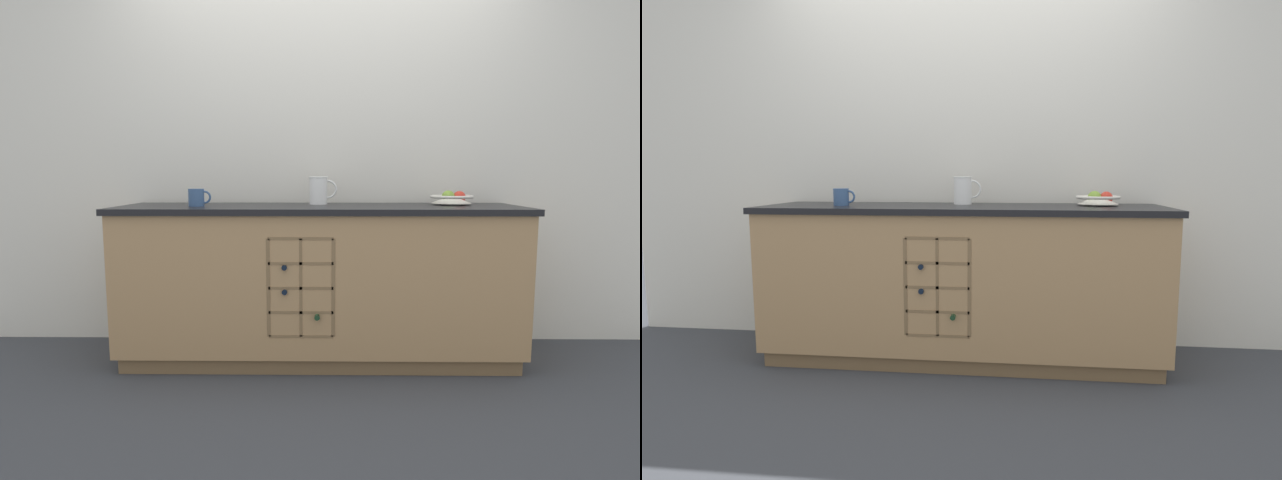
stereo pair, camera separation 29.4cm
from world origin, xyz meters
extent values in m
plane|color=#383A3F|center=(0.00, 0.00, 0.00)|extent=(14.00, 14.00, 0.00)
cube|color=silver|center=(0.00, 0.38, 1.27)|extent=(4.70, 0.06, 2.55)
cube|color=brown|center=(0.00, 0.00, 0.04)|extent=(2.24, 0.56, 0.09)
cube|color=tan|center=(0.00, 0.00, 0.49)|extent=(2.30, 0.62, 0.80)
cube|color=black|center=(0.00, 0.00, 0.90)|extent=(2.34, 0.66, 0.03)
cube|color=brown|center=(-0.10, -0.21, 0.50)|extent=(0.35, 0.01, 0.54)
cube|color=brown|center=(-0.27, -0.26, 0.50)|extent=(0.02, 0.10, 0.54)
cube|color=brown|center=(0.08, -0.26, 0.50)|extent=(0.02, 0.10, 0.54)
cube|color=brown|center=(-0.10, -0.26, 0.23)|extent=(0.35, 0.10, 0.02)
cube|color=brown|center=(-0.10, -0.26, 0.36)|extent=(0.35, 0.10, 0.02)
cube|color=brown|center=(-0.10, -0.26, 0.50)|extent=(0.35, 0.10, 0.02)
cube|color=brown|center=(-0.10, -0.26, 0.63)|extent=(0.35, 0.10, 0.02)
cube|color=brown|center=(-0.10, -0.26, 0.77)|extent=(0.35, 0.10, 0.02)
cube|color=brown|center=(-0.10, -0.26, 0.50)|extent=(0.02, 0.10, 0.54)
cylinder|color=#19381E|center=(-0.01, -0.16, 0.34)|extent=(0.08, 0.20, 0.08)
cylinder|color=#19381E|center=(-0.01, -0.30, 0.34)|extent=(0.03, 0.08, 0.03)
cylinder|color=black|center=(-0.19, -0.15, 0.48)|extent=(0.08, 0.19, 0.08)
cylinder|color=black|center=(-0.19, -0.28, 0.48)|extent=(0.03, 0.08, 0.03)
cylinder|color=black|center=(-0.19, -0.15, 0.61)|extent=(0.08, 0.19, 0.08)
cylinder|color=black|center=(-0.19, -0.29, 0.61)|extent=(0.03, 0.08, 0.03)
cylinder|color=silver|center=(0.79, 0.10, 0.93)|extent=(0.12, 0.12, 0.01)
cone|color=silver|center=(0.79, 0.10, 0.95)|extent=(0.24, 0.24, 0.05)
torus|color=silver|center=(0.79, 0.10, 0.97)|extent=(0.26, 0.26, 0.02)
sphere|color=#7FA838|center=(0.77, 0.10, 0.97)|extent=(0.08, 0.08, 0.08)
sphere|color=red|center=(0.84, 0.11, 0.97)|extent=(0.08, 0.08, 0.08)
cylinder|color=white|center=(-0.01, 0.14, 1.01)|extent=(0.11, 0.11, 0.17)
torus|color=white|center=(-0.01, 0.14, 1.09)|extent=(0.11, 0.11, 0.01)
torus|color=white|center=(0.05, 0.14, 1.01)|extent=(0.11, 0.01, 0.11)
cylinder|color=#385684|center=(-0.71, -0.05, 0.97)|extent=(0.09, 0.09, 0.10)
torus|color=#385684|center=(-0.66, -0.05, 0.97)|extent=(0.08, 0.01, 0.08)
camera|label=1|loc=(0.04, -2.92, 1.10)|focal=28.00mm
camera|label=2|loc=(0.33, -2.90, 1.10)|focal=28.00mm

